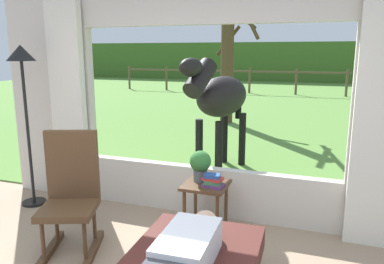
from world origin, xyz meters
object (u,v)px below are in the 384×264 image
at_px(reclining_person, 177,264).
at_px(floor_lamp_left, 23,77).
at_px(horse, 220,98).
at_px(pasture_tree, 228,57).
at_px(book_stack, 213,181).
at_px(potted_plant, 200,164).
at_px(rocking_chair, 71,194).
at_px(side_table, 206,192).

distance_m(reclining_person, floor_lamp_left, 3.05).
distance_m(horse, pasture_tree, 4.17).
bearing_deg(book_stack, potted_plant, 144.80).
xyz_separation_m(rocking_chair, potted_plant, (0.99, 0.80, 0.16)).
relative_size(book_stack, horse, 0.12).
xyz_separation_m(reclining_person, side_table, (-0.27, 1.47, -0.10)).
bearing_deg(reclining_person, floor_lamp_left, 147.04).
relative_size(floor_lamp_left, horse, 1.05).
xyz_separation_m(rocking_chair, book_stack, (1.16, 0.68, 0.03)).
relative_size(potted_plant, horse, 0.18).
bearing_deg(rocking_chair, potted_plant, 18.20).
relative_size(horse, pasture_tree, 0.54).
relative_size(rocking_chair, horse, 0.62).
relative_size(side_table, potted_plant, 1.63).
distance_m(side_table, horse, 2.09).
distance_m(reclining_person, pasture_tree, 7.68).
bearing_deg(book_stack, reclining_person, -82.69).
distance_m(book_stack, floor_lamp_left, 2.49).
relative_size(side_table, book_stack, 2.40).
relative_size(book_stack, floor_lamp_left, 0.11).
bearing_deg(potted_plant, reclining_person, -77.05).
relative_size(side_table, pasture_tree, 0.15).
xyz_separation_m(potted_plant, floor_lamp_left, (-2.12, -0.07, 0.83)).
height_order(book_stack, pasture_tree, pasture_tree).
distance_m(potted_plant, floor_lamp_left, 2.28).
distance_m(potted_plant, horse, 1.94).
relative_size(reclining_person, horse, 0.79).
height_order(side_table, floor_lamp_left, floor_lamp_left).
height_order(horse, pasture_tree, pasture_tree).
xyz_separation_m(side_table, book_stack, (0.09, -0.06, 0.15)).
distance_m(side_table, floor_lamp_left, 2.47).
relative_size(side_table, floor_lamp_left, 0.27).
bearing_deg(floor_lamp_left, book_stack, -1.37).
distance_m(rocking_chair, book_stack, 1.34).
distance_m(side_table, potted_plant, 0.29).
bearing_deg(potted_plant, floor_lamp_left, -178.21).
distance_m(reclining_person, book_stack, 1.42).
distance_m(reclining_person, side_table, 1.50).
bearing_deg(floor_lamp_left, side_table, 0.16).
bearing_deg(rocking_chair, side_table, 13.92).
xyz_separation_m(book_stack, pasture_tree, (-1.39, 6.02, 1.10)).
bearing_deg(pasture_tree, horse, -77.32).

